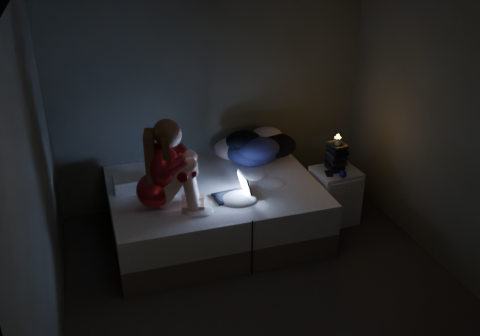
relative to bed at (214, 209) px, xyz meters
name	(u,v)px	position (x,y,z in m)	size (l,w,h in m)	color
floor	(267,292)	(0.21, -1.10, -0.31)	(3.60, 3.80, 0.02)	#2A2827
wall_back	(212,95)	(0.21, 0.81, 1.00)	(3.60, 0.02, 2.60)	#5A5C57
wall_front	(404,323)	(0.21, -3.01, 1.00)	(3.60, 0.02, 2.60)	#5A5C57
wall_left	(37,198)	(-1.60, -1.10, 1.00)	(0.02, 3.80, 2.60)	#5A5C57
wall_right	(456,139)	(2.02, -1.10, 1.00)	(0.02, 3.80, 2.60)	#5A5C57
bed	(214,209)	(0.00, 0.00, 0.00)	(2.16, 1.62, 0.59)	#BBB5A9
pillow	(135,181)	(-0.79, 0.22, 0.36)	(0.44, 0.31, 0.13)	silver
woman	(154,166)	(-0.65, -0.30, 0.75)	(0.57, 0.37, 0.91)	maroon
laptop	(231,186)	(0.10, -0.30, 0.42)	(0.35, 0.25, 0.25)	black
clothes_pile	(253,145)	(0.58, 0.43, 0.50)	(0.67, 0.53, 0.40)	#1B1D45
nightstand	(334,195)	(1.36, -0.14, 0.02)	(0.47, 0.42, 0.63)	silver
book_stack	(336,158)	(1.35, -0.11, 0.47)	(0.19, 0.25, 0.27)	black
candle	(337,143)	(1.35, -0.11, 0.64)	(0.07, 0.07, 0.08)	beige
phone	(328,173)	(1.23, -0.19, 0.34)	(0.07, 0.14, 0.01)	black
blue_orb	(342,174)	(1.33, -0.31, 0.37)	(0.08, 0.08, 0.08)	navy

